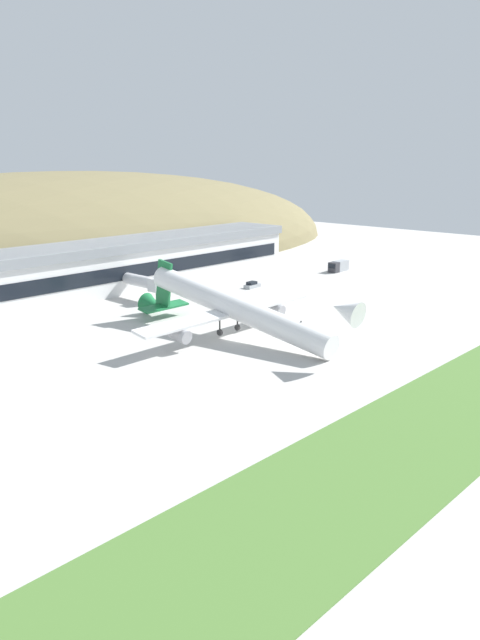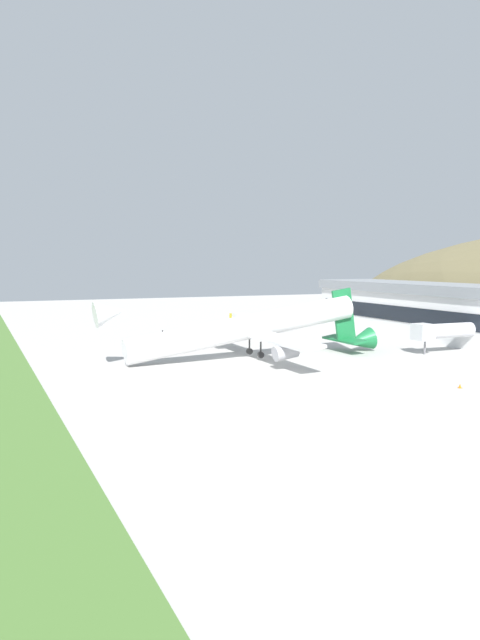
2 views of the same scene
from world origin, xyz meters
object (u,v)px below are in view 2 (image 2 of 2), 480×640
object	(u,v)px
service_car_0	(258,324)
cargo_airplane	(250,329)
traffic_cone_0	(460,386)
fuel_truck	(238,319)
jetway_0	(441,331)

from	to	relation	value
service_car_0	cargo_airplane	bearing A→B (deg)	-26.67
traffic_cone_0	cargo_airplane	bearing A→B (deg)	-155.53
service_car_0	fuel_truck	world-z (taller)	fuel_truck
service_car_0	traffic_cone_0	xyz separation A→B (m)	(77.52, -7.52, -0.41)
fuel_truck	cargo_airplane	bearing A→B (deg)	-21.14
service_car_0	fuel_truck	distance (m)	9.02
jetway_0	traffic_cone_0	bearing A→B (deg)	-36.73
cargo_airplane	service_car_0	bearing A→B (deg)	153.33
jetway_0	fuel_truck	distance (m)	62.64
service_car_0	traffic_cone_0	bearing A→B (deg)	-5.54
service_car_0	traffic_cone_0	world-z (taller)	service_car_0
jetway_0	cargo_airplane	distance (m)	34.56
cargo_airplane	service_car_0	world-z (taller)	cargo_airplane
service_car_0	fuel_truck	bearing A→B (deg)	-168.66
cargo_airplane	fuel_truck	bearing A→B (deg)	158.86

